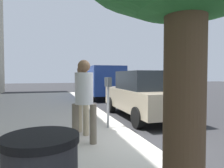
{
  "coord_description": "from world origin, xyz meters",
  "views": [
    {
      "loc": [
        -4.15,
        2.08,
        1.62
      ],
      "look_at": [
        1.85,
        0.28,
        1.35
      ],
      "focal_mm": 33.58,
      "sensor_mm": 36.0,
      "label": 1
    }
  ],
  "objects": [
    {
      "name": "pedestrian_at_meter",
      "position": [
        1.06,
        1.29,
        1.16
      ],
      "size": [
        0.51,
        0.38,
        1.73
      ],
      "rotation": [
        0.0,
        0.0,
        -1.27
      ],
      "color": "tan",
      "rests_on": "sidewalk_slab"
    },
    {
      "name": "parked_sedan_near",
      "position": [
        3.04,
        -1.35,
        0.89
      ],
      "size": [
        4.4,
        1.97,
        1.77
      ],
      "color": "gray",
      "rests_on": "ground_plane"
    },
    {
      "name": "pedestrian_bystander",
      "position": [
        0.29,
        1.37,
        1.21
      ],
      "size": [
        0.39,
        0.5,
        1.79
      ],
      "rotation": [
        0.0,
        0.0,
        -0.43
      ],
      "color": "#726656",
      "rests_on": "sidewalk_slab"
    },
    {
      "name": "parked_van_far",
      "position": [
        10.01,
        -1.35,
        1.26
      ],
      "size": [
        5.22,
        2.15,
        2.18
      ],
      "color": "navy",
      "rests_on": "ground_plane"
    },
    {
      "name": "ground_plane",
      "position": [
        0.0,
        0.0,
        0.0
      ],
      "size": [
        80.0,
        80.0,
        0.0
      ],
      "primitive_type": "plane",
      "color": "#2B2B2D",
      "rests_on": "ground"
    },
    {
      "name": "parking_meter",
      "position": [
        1.44,
        0.52,
        1.17
      ],
      "size": [
        0.36,
        0.12,
        1.41
      ],
      "color": "gray",
      "rests_on": "sidewalk_slab"
    }
  ]
}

